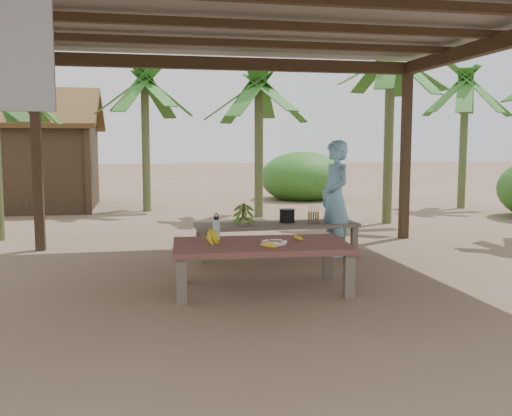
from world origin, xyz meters
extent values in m
plane|color=brown|center=(0.00, 0.00, 0.00)|extent=(80.00, 80.00, 0.00)
cube|color=black|center=(-2.80, 2.30, 1.35)|extent=(0.13, 0.13, 2.70)
cube|color=black|center=(2.80, 2.30, 1.35)|extent=(0.13, 0.13, 2.70)
cube|color=black|center=(0.00, 2.30, 2.70)|extent=(5.80, 0.14, 0.18)
cube|color=black|center=(2.80, 0.00, 2.70)|extent=(0.14, 4.80, 0.18)
cube|color=slate|center=(0.00, 0.00, 2.92)|extent=(6.60, 5.60, 0.06)
cube|color=slate|center=(-2.10, -2.30, 2.15)|extent=(0.45, 0.05, 0.85)
cube|color=brown|center=(-0.99, -0.89, 0.22)|extent=(0.11, 0.11, 0.44)
cube|color=brown|center=(0.64, -0.99, 0.22)|extent=(0.11, 0.11, 0.44)
cube|color=brown|center=(-0.94, -0.05, 0.22)|extent=(0.11, 0.11, 0.44)
cube|color=brown|center=(0.70, -0.16, 0.22)|extent=(0.11, 0.11, 0.44)
cube|color=maroon|center=(-0.15, -0.52, 0.47)|extent=(1.86, 1.12, 0.06)
cube|color=brown|center=(-0.59, 0.98, 0.20)|extent=(0.08, 0.08, 0.40)
cube|color=brown|center=(1.47, 1.03, 0.20)|extent=(0.08, 0.08, 0.40)
cube|color=brown|center=(-0.60, 1.44, 0.20)|extent=(0.08, 0.08, 0.40)
cube|color=brown|center=(1.46, 1.49, 0.20)|extent=(0.08, 0.08, 0.40)
cube|color=brown|center=(0.43, 1.23, 0.42)|extent=(2.21, 0.65, 0.05)
cylinder|color=white|center=(-0.03, -0.63, 0.51)|extent=(0.23, 0.23, 0.01)
cylinder|color=white|center=(-0.03, -0.63, 0.52)|extent=(0.26, 0.26, 0.02)
cube|color=brown|center=(-0.03, -0.63, 0.53)|extent=(0.13, 0.09, 0.02)
ellipsoid|color=yellow|center=(-0.13, -0.81, 0.52)|extent=(0.18, 0.10, 0.04)
ellipsoid|color=yellow|center=(0.28, -0.42, 0.52)|extent=(0.09, 0.16, 0.04)
cylinder|color=#3CBBAD|center=(-0.58, -0.22, 0.61)|extent=(0.08, 0.08, 0.22)
cylinder|color=black|center=(-0.58, -0.22, 0.73)|extent=(0.05, 0.05, 0.03)
torus|color=black|center=(-0.58, -0.22, 0.76)|extent=(0.05, 0.01, 0.05)
cylinder|color=black|center=(0.59, 1.29, 0.54)|extent=(0.21, 0.21, 0.17)
imported|color=#7ABBE7|center=(1.22, 1.14, 0.79)|extent=(0.44, 0.61, 1.57)
cube|color=black|center=(-4.50, 8.00, 1.00)|extent=(4.00, 3.00, 2.00)
cube|color=brown|center=(-4.50, 8.85, 2.35)|extent=(4.40, 1.73, 1.00)
cylinder|color=#596638|center=(3.27, 4.01, 1.61)|extent=(0.18, 0.18, 3.23)
cylinder|color=#596638|center=(1.03, 5.43, 1.41)|extent=(0.18, 0.18, 2.81)
cylinder|color=#596638|center=(-1.26, 6.91, 1.49)|extent=(0.18, 0.18, 2.98)
cylinder|color=#596638|center=(6.10, 6.10, 1.51)|extent=(0.18, 0.18, 3.02)
camera|label=1|loc=(-1.33, -6.22, 1.51)|focal=40.00mm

